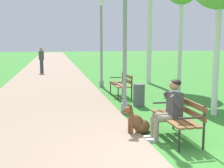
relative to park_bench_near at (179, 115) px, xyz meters
name	(u,v)px	position (x,y,z in m)	size (l,w,h in m)	color
ground_plane	(182,158)	(-0.35, -0.96, -0.51)	(120.00, 120.00, 0.00)	#3D8433
paved_path	(51,63)	(-2.72, 23.04, -0.49)	(4.05, 60.00, 0.04)	gray
park_bench_near	(179,115)	(0.00, 0.00, 0.00)	(0.55, 1.50, 0.85)	brown
park_bench_mid	(122,83)	(-0.05, 4.90, 0.00)	(0.55, 1.50, 0.85)	brown
person_seated_on_near_bench	(170,107)	(-0.21, 0.02, 0.17)	(0.74, 0.49, 1.25)	gray
dog_brown	(138,123)	(-0.74, 0.46, -0.25)	(0.83, 0.37, 0.71)	brown
lamp_post_near	(125,25)	(-0.58, 2.36, 1.93)	(0.24, 0.24, 4.73)	gray
lamp_post_mid	(101,42)	(-0.41, 7.34, 1.49)	(0.24, 0.24, 3.87)	gray
litter_bin	(139,95)	(0.10, 3.20, -0.16)	(0.36, 0.36, 0.70)	#515156
pedestrian_distant	(42,60)	(-3.26, 13.76, 0.33)	(0.32, 0.22, 1.65)	#383842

